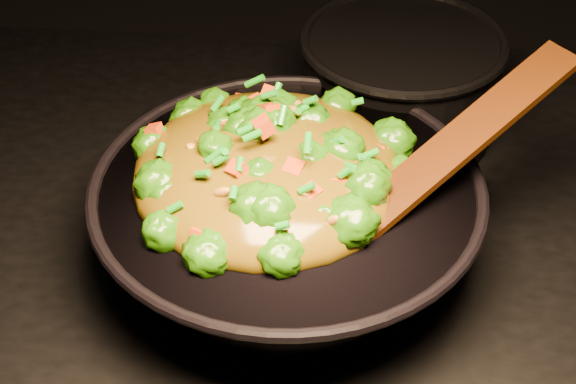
# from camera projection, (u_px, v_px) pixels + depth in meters

# --- Properties ---
(wok) EXTENTS (0.42, 0.42, 0.11)m
(wok) POSITION_uv_depth(u_px,v_px,m) (287.00, 227.00, 0.96)
(wok) COLOR black
(wok) RESTS_ON stovetop
(stir_fry) EXTENTS (0.32, 0.32, 0.10)m
(stir_fry) POSITION_uv_depth(u_px,v_px,m) (268.00, 141.00, 0.90)
(stir_fry) COLOR #266B07
(stir_fry) RESTS_ON wok
(spatula) EXTENTS (0.25, 0.22, 0.12)m
(spatula) POSITION_uv_depth(u_px,v_px,m) (458.00, 143.00, 0.89)
(spatula) COLOR #3C1509
(spatula) RESTS_ON wok
(back_pot) EXTENTS (0.27, 0.27, 0.14)m
(back_pot) POSITION_uv_depth(u_px,v_px,m) (400.00, 84.00, 1.15)
(back_pot) COLOR black
(back_pot) RESTS_ON stovetop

